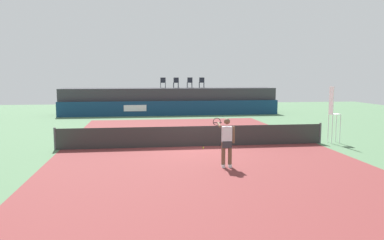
% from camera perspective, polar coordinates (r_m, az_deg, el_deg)
% --- Properties ---
extents(ground_plane, '(48.00, 48.00, 0.00)m').
position_cam_1_polar(ground_plane, '(20.59, -0.89, -2.45)').
color(ground_plane, '#4C704C').
extents(court_inner, '(12.00, 22.00, 0.00)m').
position_cam_1_polar(court_inner, '(17.66, 0.26, -3.99)').
color(court_inner, maroon).
rests_on(court_inner, ground).
extents(sponsor_wall, '(18.00, 0.22, 1.20)m').
position_cam_1_polar(sponsor_wall, '(30.89, -3.21, 1.76)').
color(sponsor_wall, navy).
rests_on(sponsor_wall, ground).
extents(spectator_platform, '(18.00, 2.80, 2.20)m').
position_cam_1_polar(spectator_platform, '(32.65, -3.44, 2.91)').
color(spectator_platform, '#38383D').
rests_on(spectator_platform, ground).
extents(spectator_chair_far_left, '(0.45, 0.45, 0.89)m').
position_cam_1_polar(spectator_chair_far_left, '(32.54, -4.38, 5.70)').
color(spectator_chair_far_left, '#1E232D').
rests_on(spectator_chair_far_left, spectator_platform).
extents(spectator_chair_left, '(0.45, 0.45, 0.89)m').
position_cam_1_polar(spectator_chair_left, '(32.52, -2.42, 5.71)').
color(spectator_chair_left, '#1E232D').
rests_on(spectator_chair_left, spectator_platform).
extents(spectator_chair_center, '(0.44, 0.44, 0.89)m').
position_cam_1_polar(spectator_chair_center, '(32.86, -0.35, 5.73)').
color(spectator_chair_center, '#1E232D').
rests_on(spectator_chair_center, spectator_platform).
extents(spectator_chair_right, '(0.47, 0.47, 0.89)m').
position_cam_1_polar(spectator_chair_right, '(32.89, 1.47, 5.73)').
color(spectator_chair_right, '#1E232D').
rests_on(spectator_chair_right, spectator_platform).
extents(umpire_chair, '(0.45, 0.45, 2.76)m').
position_cam_1_polar(umpire_chair, '(19.57, 20.41, 1.33)').
color(umpire_chair, white).
rests_on(umpire_chair, ground).
extents(tennis_net, '(12.40, 0.02, 0.95)m').
position_cam_1_polar(tennis_net, '(17.58, 0.26, -2.47)').
color(tennis_net, '#2D2D2D').
rests_on(tennis_net, ground).
extents(net_post_near, '(0.10, 0.10, 1.00)m').
position_cam_1_polar(net_post_near, '(17.82, -19.92, -2.67)').
color(net_post_near, '#4C4C51').
rests_on(net_post_near, ground).
extents(net_post_far, '(0.10, 0.10, 1.00)m').
position_cam_1_polar(net_post_far, '(19.41, 18.71, -1.88)').
color(net_post_far, '#4C4C51').
rests_on(net_post_far, ground).
extents(tennis_player, '(0.62, 1.16, 1.77)m').
position_cam_1_polar(tennis_player, '(13.67, 5.21, -3.12)').
color(tennis_player, white).
rests_on(tennis_player, court_inner).
extents(tennis_ball, '(0.07, 0.07, 0.07)m').
position_cam_1_polar(tennis_ball, '(17.17, 1.71, -4.18)').
color(tennis_ball, '#D8EA33').
rests_on(tennis_ball, court_inner).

